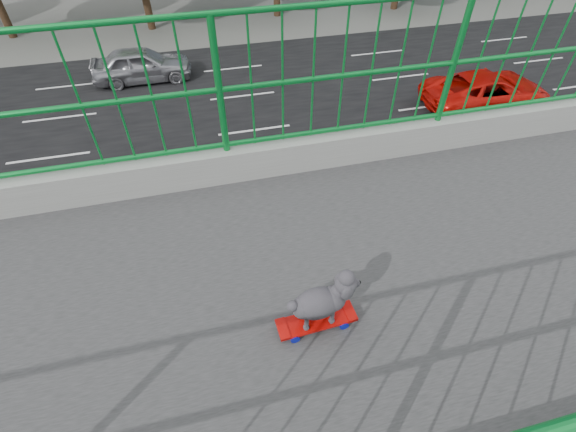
{
  "coord_description": "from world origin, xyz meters",
  "views": [
    {
      "loc": [
        1.56,
        -2.19,
        9.35
      ],
      "look_at": [
        -0.7,
        -1.63,
        7.08
      ],
      "focal_mm": 25.52,
      "sensor_mm": 36.0,
      "label": 1
    }
  ],
  "objects_px": {
    "car_2": "(487,91)",
    "car_6": "(322,165)",
    "skateboard": "(316,321)",
    "car_1": "(28,208)",
    "car_4": "(142,64)",
    "poodle": "(322,300)"
  },
  "relations": [
    {
      "from": "car_2",
      "to": "car_6",
      "type": "bearing_deg",
      "value": 110.59
    },
    {
      "from": "skateboard",
      "to": "car_1",
      "type": "xyz_separation_m",
      "value": [
        -9.45,
        -6.02,
        -6.25
      ]
    },
    {
      "from": "car_1",
      "to": "car_6",
      "type": "distance_m",
      "value": 9.41
    },
    {
      "from": "car_2",
      "to": "car_4",
      "type": "distance_m",
      "value": 15.97
    },
    {
      "from": "skateboard",
      "to": "car_4",
      "type": "bearing_deg",
      "value": -174.53
    },
    {
      "from": "poodle",
      "to": "car_4",
      "type": "relative_size",
      "value": 0.1
    },
    {
      "from": "poodle",
      "to": "car_2",
      "type": "bearing_deg",
      "value": 134.13
    },
    {
      "from": "skateboard",
      "to": "poodle",
      "type": "relative_size",
      "value": 1.12
    },
    {
      "from": "poodle",
      "to": "car_2",
      "type": "height_order",
      "value": "poodle"
    },
    {
      "from": "skateboard",
      "to": "poodle",
      "type": "distance_m",
      "value": 0.22
    },
    {
      "from": "car_6",
      "to": "skateboard",
      "type": "bearing_deg",
      "value": -19.74
    },
    {
      "from": "car_1",
      "to": "car_4",
      "type": "height_order",
      "value": "car_1"
    },
    {
      "from": "car_1",
      "to": "car_4",
      "type": "distance_m",
      "value": 10.15
    },
    {
      "from": "car_1",
      "to": "car_4",
      "type": "xyz_separation_m",
      "value": [
        -9.6,
        3.3,
        -0.01
      ]
    },
    {
      "from": "skateboard",
      "to": "car_4",
      "type": "relative_size",
      "value": 0.11
    },
    {
      "from": "poodle",
      "to": "car_6",
      "type": "bearing_deg",
      "value": 157.73
    },
    {
      "from": "car_1",
      "to": "car_2",
      "type": "xyz_separation_m",
      "value": [
        -3.2,
        17.93,
        -0.02
      ]
    },
    {
      "from": "skateboard",
      "to": "poodle",
      "type": "xyz_separation_m",
      "value": [
        -0.0,
        0.02,
        0.22
      ]
    },
    {
      "from": "skateboard",
      "to": "car_2",
      "type": "bearing_deg",
      "value": 134.07
    },
    {
      "from": "car_1",
      "to": "car_6",
      "type": "bearing_deg",
      "value": 90.0
    },
    {
      "from": "car_4",
      "to": "car_6",
      "type": "xyz_separation_m",
      "value": [
        9.6,
        6.11,
        -0.08
      ]
    },
    {
      "from": "poodle",
      "to": "car_4",
      "type": "distance_m",
      "value": 20.31
    }
  ]
}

